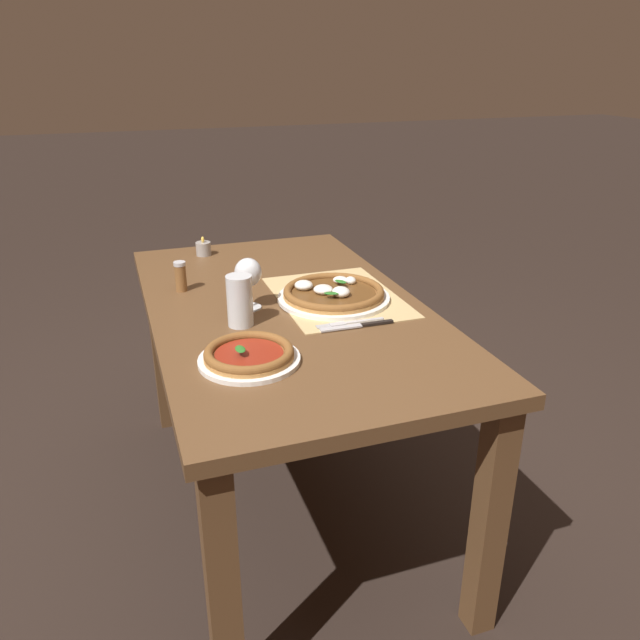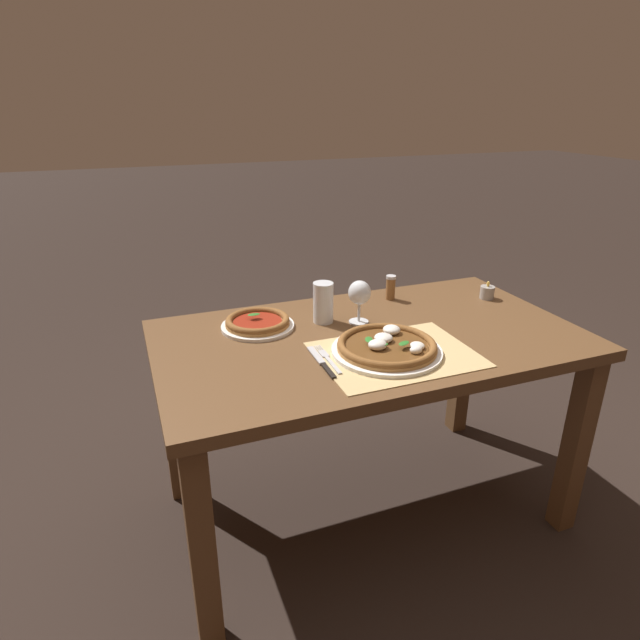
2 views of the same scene
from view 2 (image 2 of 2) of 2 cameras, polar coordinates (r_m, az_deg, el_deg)
name	(u,v)px [view 2 (image 2 of 2)]	position (r m, az deg, el deg)	size (l,w,h in m)	color
ground_plane	(363,507)	(2.22, 4.62, -19.27)	(24.00, 24.00, 0.00)	black
dining_table	(369,362)	(1.86, 5.22, -4.51)	(1.42, 0.80, 0.74)	brown
paper_placemat	(396,354)	(1.68, 8.09, -3.65)	(0.48, 0.36, 0.00)	tan
pizza_near	(387,347)	(1.67, 7.17, -2.83)	(0.34, 0.34, 0.05)	white
pizza_far	(258,323)	(1.86, -6.67, -0.30)	(0.25, 0.25, 0.04)	white
wine_glass	(359,294)	(1.86, 4.24, 2.74)	(0.08, 0.08, 0.16)	silver
pint_glass	(323,303)	(1.88, 0.35, 1.79)	(0.07, 0.07, 0.15)	silver
fork	(328,359)	(1.63, 0.83, -4.15)	(0.02, 0.20, 0.00)	#B7B7BC
knife	(321,362)	(1.61, 0.14, -4.46)	(0.02, 0.22, 0.01)	black
votive_candle	(487,293)	(2.22, 17.39, 2.79)	(0.06, 0.06, 0.07)	gray
pepper_shaker	(391,287)	(2.12, 7.54, 3.47)	(0.04, 0.04, 0.10)	brown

